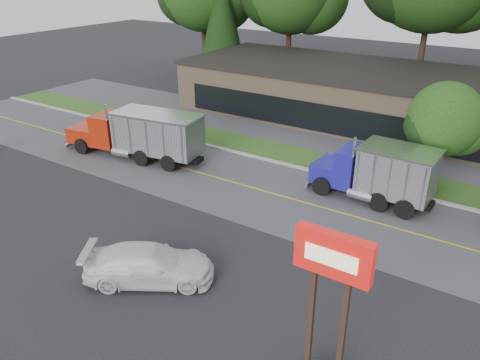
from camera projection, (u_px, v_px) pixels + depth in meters
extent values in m
plane|color=#313135|center=(135.00, 254.00, 21.90)|extent=(140.00, 140.00, 0.00)
cube|color=slate|center=(240.00, 184.00, 28.72)|extent=(60.00, 8.00, 0.02)
cube|color=gold|center=(240.00, 184.00, 28.72)|extent=(60.00, 0.12, 0.01)
cube|color=#9E9E99|center=(274.00, 162.00, 31.90)|extent=(60.00, 0.30, 0.12)
cube|color=#1E4C1A|center=(286.00, 154.00, 33.27)|extent=(60.00, 3.40, 0.03)
cube|color=slate|center=(316.00, 134.00, 37.06)|extent=(60.00, 7.00, 0.02)
cube|color=#9B7D5F|center=(369.00, 96.00, 39.77)|extent=(32.00, 12.00, 4.00)
cube|color=#332116|center=(310.00, 325.00, 13.95)|extent=(0.16, 0.16, 5.00)
cube|color=#332116|center=(342.00, 339.00, 13.46)|extent=(0.16, 0.16, 5.00)
cube|color=red|center=(334.00, 255.00, 12.56)|extent=(2.20, 0.35, 1.30)
cube|color=beige|center=(331.00, 258.00, 12.41)|extent=(1.50, 0.04, 0.50)
cube|color=beige|center=(336.00, 251.00, 12.70)|extent=(1.50, 0.04, 0.50)
cylinder|color=#382619|center=(204.00, 53.00, 54.91)|extent=(0.56, 0.56, 5.33)
cylinder|color=#382619|center=(288.00, 58.00, 51.43)|extent=(0.56, 0.56, 5.56)
cylinder|color=#382619|center=(419.00, 66.00, 44.25)|extent=(0.56, 0.56, 6.77)
cylinder|color=#382619|center=(223.00, 79.00, 52.34)|extent=(0.44, 0.44, 1.00)
cone|color=black|center=(222.00, 19.00, 49.65)|extent=(5.46, 5.46, 11.16)
cylinder|color=#382619|center=(436.00, 170.00, 27.83)|extent=(0.56, 0.56, 2.33)
sphere|color=#1B3E11|center=(445.00, 119.00, 26.48)|extent=(4.26, 4.26, 4.26)
sphere|color=#1B3E11|center=(460.00, 128.00, 26.72)|extent=(3.19, 3.19, 3.19)
sphere|color=black|center=(430.00, 126.00, 26.68)|extent=(2.93, 2.93, 2.93)
cube|color=black|center=(139.00, 149.00, 32.48)|extent=(9.85, 2.40, 0.28)
cube|color=#AB230C|center=(90.00, 133.00, 33.87)|extent=(2.65, 2.61, 1.10)
cube|color=#AB230C|center=(110.00, 129.00, 32.88)|extent=(2.03, 2.62, 2.20)
cube|color=black|center=(101.00, 122.00, 32.99)|extent=(0.36, 2.09, 0.90)
cube|color=silver|center=(158.00, 133.00, 31.21)|extent=(6.16, 3.32, 2.50)
cube|color=silver|center=(156.00, 114.00, 30.66)|extent=(6.33, 3.49, 0.12)
cylinder|color=black|center=(103.00, 136.00, 34.96)|extent=(1.14, 0.50, 1.10)
cylinder|color=black|center=(82.00, 146.00, 33.07)|extent=(1.14, 0.50, 1.10)
cylinder|color=black|center=(174.00, 149.00, 32.61)|extent=(1.14, 0.50, 1.10)
cylinder|color=black|center=(155.00, 160.00, 30.72)|extent=(1.14, 0.50, 1.10)
cube|color=black|center=(374.00, 191.00, 26.67)|extent=(6.56, 1.24, 0.28)
cube|color=#1D1A91|center=(329.00, 170.00, 27.92)|extent=(1.64, 2.36, 1.10)
cube|color=#1D1A91|center=(350.00, 166.00, 26.99)|extent=(1.22, 2.44, 2.20)
cube|color=black|center=(343.00, 158.00, 27.08)|extent=(0.14, 2.10, 0.90)
cube|color=silver|center=(397.00, 172.00, 25.46)|extent=(3.99, 2.64, 2.50)
cube|color=silver|center=(401.00, 150.00, 24.91)|extent=(4.14, 2.80, 0.12)
cylinder|color=black|center=(339.00, 173.00, 28.93)|extent=(1.11, 0.39, 1.10)
cylinder|color=black|center=(322.00, 186.00, 27.23)|extent=(1.11, 0.39, 1.10)
cylinder|color=black|center=(405.00, 190.00, 26.78)|extent=(1.11, 0.39, 1.10)
cylinder|color=black|center=(392.00, 205.00, 25.08)|extent=(1.11, 0.39, 1.10)
imported|color=white|center=(149.00, 264.00, 19.83)|extent=(5.81, 4.81, 1.59)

